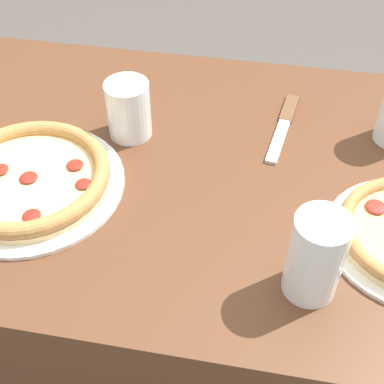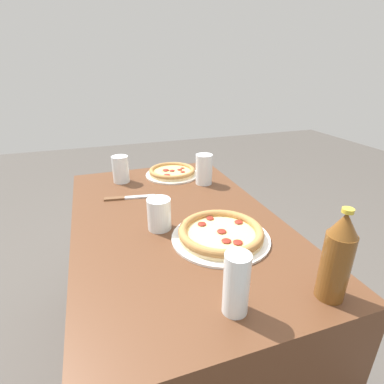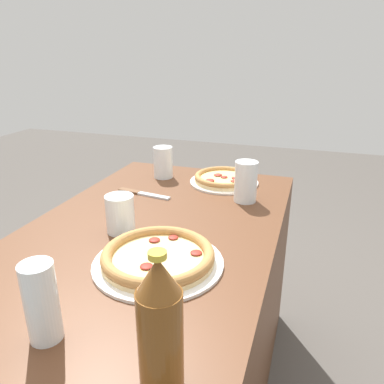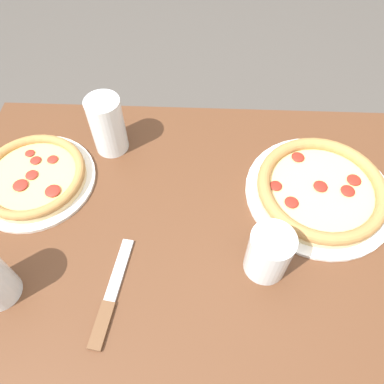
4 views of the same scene
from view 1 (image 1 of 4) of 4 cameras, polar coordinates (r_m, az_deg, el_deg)
name	(u,v)px [view 1 (image 1 of 4)]	position (r m, az deg, el deg)	size (l,w,h in m)	color
ground_plane	(166,350)	(1.56, -2.80, -16.48)	(8.00, 8.00, 0.00)	#4C4742
table	(161,275)	(1.25, -3.38, -8.83)	(1.22, 0.74, 0.71)	#56331E
pizza_salami	(29,178)	(0.97, -16.99, 1.39)	(0.33, 0.33, 0.04)	white
glass_lemonade	(129,111)	(1.02, -6.76, 8.56)	(0.08, 0.08, 0.11)	white
glass_water	(315,258)	(0.77, 13.02, -6.87)	(0.08, 0.08, 0.14)	white
knife	(284,124)	(1.08, 9.76, 7.12)	(0.05, 0.22, 0.01)	brown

